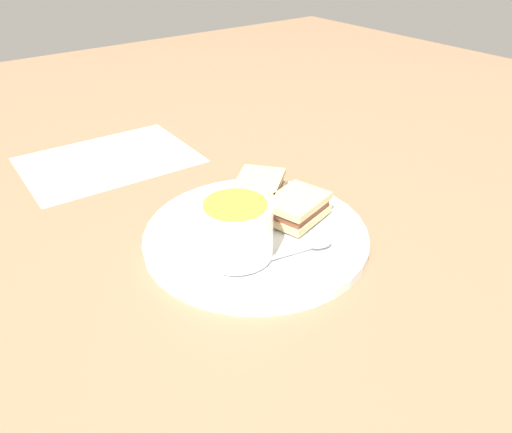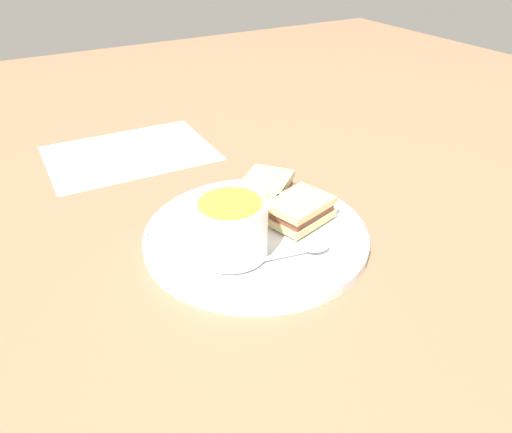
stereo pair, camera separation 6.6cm
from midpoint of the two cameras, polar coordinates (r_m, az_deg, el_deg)
name	(u,v)px [view 2 (the right image)]	position (r m, az deg, el deg)	size (l,w,h in m)	color
ground_plane	(256,240)	(0.68, 2.78, -2.79)	(2.40, 2.40, 0.00)	#8E6B4C
plate	(256,234)	(0.68, 2.80, -2.15)	(0.30, 0.30, 0.02)	white
soup_bowl	(231,228)	(0.61, 0.19, -1.37)	(0.09, 0.09, 0.07)	white
spoon	(311,248)	(0.64, 9.27, -3.65)	(0.04, 0.10, 0.01)	silver
sandwich_half_near	(299,210)	(0.69, 7.71, 0.70)	(0.08, 0.10, 0.03)	#DBBC7F
sandwich_half_far	(266,188)	(0.74, 3.70, 3.16)	(0.10, 0.11, 0.03)	#DBBC7F
menu_sheet	(130,153)	(0.95, -12.28, 7.05)	(0.23, 0.30, 0.00)	white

